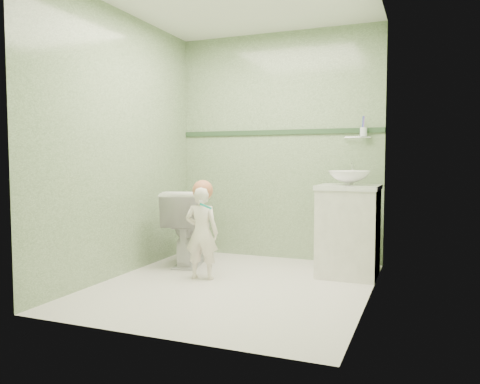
% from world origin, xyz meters
% --- Properties ---
extents(ground, '(2.50, 2.50, 0.00)m').
position_xyz_m(ground, '(0.00, 0.00, 0.00)').
color(ground, silver).
rests_on(ground, ground).
extents(room_shell, '(2.50, 2.54, 2.40)m').
position_xyz_m(room_shell, '(0.00, 0.00, 1.20)').
color(room_shell, gray).
rests_on(room_shell, ground).
extents(trim_stripe, '(2.20, 0.02, 0.05)m').
position_xyz_m(trim_stripe, '(0.00, 1.24, 1.35)').
color(trim_stripe, '#2D4A2D').
rests_on(trim_stripe, room_shell).
extents(vanity, '(0.52, 0.50, 0.80)m').
position_xyz_m(vanity, '(0.84, 0.70, 0.40)').
color(vanity, silver).
rests_on(vanity, ground).
extents(counter, '(0.54, 0.52, 0.04)m').
position_xyz_m(counter, '(0.84, 0.70, 0.81)').
color(counter, white).
rests_on(counter, vanity).
extents(basin, '(0.37, 0.37, 0.13)m').
position_xyz_m(basin, '(0.84, 0.70, 0.89)').
color(basin, white).
rests_on(basin, counter).
extents(faucet, '(0.03, 0.13, 0.18)m').
position_xyz_m(faucet, '(0.84, 0.89, 0.97)').
color(faucet, silver).
rests_on(faucet, counter).
extents(cup_holder, '(0.26, 0.07, 0.21)m').
position_xyz_m(cup_holder, '(0.89, 1.18, 1.33)').
color(cup_holder, silver).
rests_on(cup_holder, room_shell).
extents(toilet, '(0.59, 0.82, 0.75)m').
position_xyz_m(toilet, '(-0.74, 0.62, 0.38)').
color(toilet, white).
rests_on(toilet, ground).
extents(toddler, '(0.33, 0.24, 0.82)m').
position_xyz_m(toddler, '(-0.35, 0.11, 0.41)').
color(toddler, '#F1E1D1').
rests_on(toddler, ground).
extents(hair_cap, '(0.18, 0.18, 0.18)m').
position_xyz_m(hair_cap, '(-0.35, 0.14, 0.79)').
color(hair_cap, '#C0714A').
rests_on(hair_cap, toddler).
extents(teal_toothbrush, '(0.11, 0.14, 0.08)m').
position_xyz_m(teal_toothbrush, '(-0.26, 0.00, 0.67)').
color(teal_toothbrush, '#109B8A').
rests_on(teal_toothbrush, toddler).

